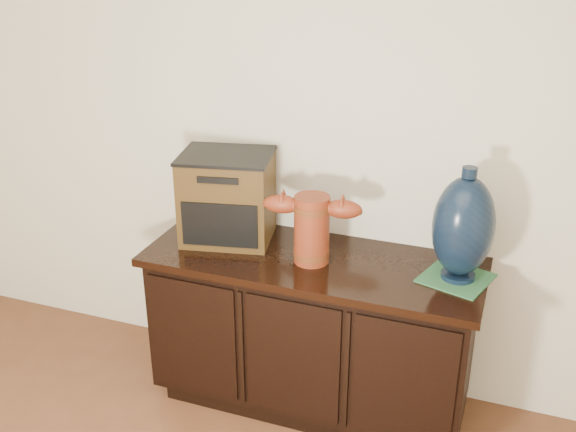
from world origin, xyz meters
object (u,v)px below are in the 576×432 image
at_px(sideboard, 312,331).
at_px(tv_radio, 227,197).
at_px(spray_can, 265,212).
at_px(lamp_base, 463,227).
at_px(terracotta_vessel, 312,225).

xyz_separation_m(sideboard, tv_radio, (-0.43, 0.07, 0.57)).
relative_size(tv_radio, spray_can, 2.57).
distance_m(lamp_base, spray_can, 0.94).
bearing_deg(terracotta_vessel, tv_radio, 160.06).
height_order(lamp_base, spray_can, lamp_base).
height_order(tv_radio, spray_can, tv_radio).
relative_size(tv_radio, lamp_base, 0.96).
xyz_separation_m(tv_radio, spray_can, (0.12, 0.15, -0.11)).
distance_m(terracotta_vessel, lamp_base, 0.61).
height_order(terracotta_vessel, tv_radio, tv_radio).
distance_m(terracotta_vessel, tv_radio, 0.44).
bearing_deg(spray_can, tv_radio, -128.82).
bearing_deg(tv_radio, lamp_base, -13.70).
bearing_deg(sideboard, terracotta_vessel, -86.68).
bearing_deg(lamp_base, terracotta_vessel, -174.93).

